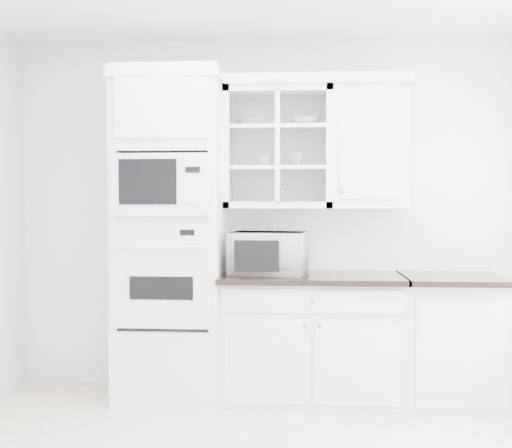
{
  "coord_description": "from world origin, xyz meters",
  "views": [
    {
      "loc": [
        0.2,
        -3.23,
        1.45
      ],
      "look_at": [
        -0.1,
        1.05,
        1.3
      ],
      "focal_mm": 45.0,
      "sensor_mm": 36.0,
      "label": 1
    }
  ],
  "objects": [
    {
      "name": "base_cabinet_run",
      "position": [
        0.28,
        1.45,
        0.46
      ],
      "size": [
        1.32,
        0.67,
        0.92
      ],
      "color": "white",
      "rests_on": "ground"
    },
    {
      "name": "cup_a",
      "position": [
        -0.07,
        1.57,
        1.75
      ],
      "size": [
        0.12,
        0.12,
        0.08
      ],
      "primitive_type": "imported",
      "rotation": [
        0.0,
        0.0,
        0.2
      ],
      "color": "white",
      "rests_on": "upper_cabinet_glass"
    },
    {
      "name": "extra_base_cabinet",
      "position": [
        1.28,
        1.45,
        0.46
      ],
      "size": [
        0.72,
        0.67,
        0.92
      ],
      "color": "white",
      "rests_on": "ground"
    },
    {
      "name": "crown_molding",
      "position": [
        -0.07,
        1.56,
        2.33
      ],
      "size": [
        2.14,
        0.38,
        0.07
      ],
      "primitive_type": "cube",
      "color": "white",
      "rests_on": "room_shell"
    },
    {
      "name": "upper_cabinet_solid",
      "position": [
        0.71,
        1.58,
        1.85
      ],
      "size": [
        0.55,
        0.33,
        0.9
      ],
      "primitive_type": "cube",
      "color": "white",
      "rests_on": "room_shell"
    },
    {
      "name": "upper_cabinet_glass",
      "position": [
        0.03,
        1.58,
        1.85
      ],
      "size": [
        0.8,
        0.33,
        0.9
      ],
      "color": "white",
      "rests_on": "room_shell"
    },
    {
      "name": "room_shell",
      "position": [
        0.0,
        0.43,
        1.78
      ],
      "size": [
        4.0,
        3.5,
        2.7
      ],
      "color": "white",
      "rests_on": "ground"
    },
    {
      "name": "countertop_microwave",
      "position": [
        -0.03,
        1.43,
        1.07
      ],
      "size": [
        0.6,
        0.52,
        0.31
      ],
      "primitive_type": "imported",
      "rotation": [
        0.0,
        0.0,
        2.98
      ],
      "color": "white",
      "rests_on": "base_cabinet_run"
    },
    {
      "name": "bowl_b",
      "position": [
        0.23,
        1.58,
        2.04
      ],
      "size": [
        0.21,
        0.21,
        0.06
      ],
      "primitive_type": "imported",
      "rotation": [
        0.0,
        0.0,
        0.02
      ],
      "color": "white",
      "rests_on": "upper_cabinet_glass"
    },
    {
      "name": "cup_b",
      "position": [
        0.16,
        1.58,
        1.76
      ],
      "size": [
        0.13,
        0.13,
        0.1
      ],
      "primitive_type": "imported",
      "rotation": [
        0.0,
        0.0,
        0.23
      ],
      "color": "white",
      "rests_on": "upper_cabinet_glass"
    },
    {
      "name": "bowl_a",
      "position": [
        -0.18,
        1.59,
        2.04
      ],
      "size": [
        0.28,
        0.28,
        0.05
      ],
      "primitive_type": "imported",
      "rotation": [
        0.0,
        0.0,
        0.3
      ],
      "color": "white",
      "rests_on": "upper_cabinet_glass"
    },
    {
      "name": "oven_column",
      "position": [
        -0.75,
        1.42,
        1.2
      ],
      "size": [
        0.76,
        0.68,
        2.4
      ],
      "color": "white",
      "rests_on": "ground"
    }
  ]
}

